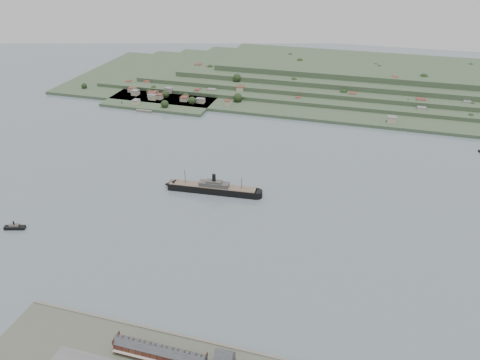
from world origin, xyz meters
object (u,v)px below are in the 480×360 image
(steamship, at_px, (210,188))
(tugboat, at_px, (15,227))
(terrace_row, at_px, (160,352))
(gabled_building, at_px, (224,360))

(steamship, distance_m, tugboat, 169.71)
(terrace_row, distance_m, tugboat, 193.96)
(terrace_row, bearing_deg, steamship, 101.06)
(terrace_row, bearing_deg, tugboat, 152.70)
(terrace_row, xyz_separation_m, gabled_building, (37.50, 4.02, 1.34))
(terrace_row, relative_size, tugboat, 3.16)
(terrace_row, xyz_separation_m, tugboat, (-172.30, 88.93, -4.97))
(gabled_building, distance_m, tugboat, 226.42)
(steamship, bearing_deg, tugboat, -142.57)
(terrace_row, height_order, tugboat, terrace_row)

